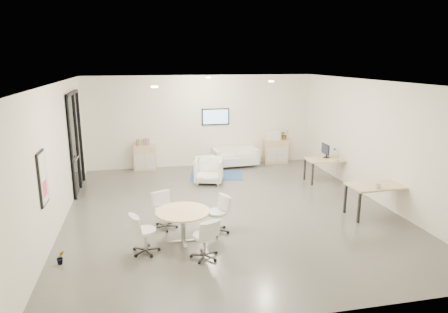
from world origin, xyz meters
TOP-DOWN VIEW (x-y plane):
  - room_shell at (0.00, 0.00)m, footprint 9.60×10.60m
  - glass_door at (-3.95, 2.51)m, footprint 0.09×1.90m
  - artwork at (-3.97, -1.60)m, footprint 0.05×0.54m
  - wall_tv at (0.50, 4.46)m, footprint 0.98×0.06m
  - ceiling_spots at (-0.20, 0.83)m, footprint 3.14×4.14m
  - sideboard_left at (-2.03, 4.27)m, footprint 0.77×0.40m
  - sideboard_right at (2.71, 4.26)m, footprint 0.88×0.43m
  - books at (-2.07, 4.28)m, footprint 0.45×0.14m
  - printer at (2.60, 4.26)m, footprint 0.44×0.37m
  - loveseat at (1.13, 4.11)m, footprint 1.60×0.87m
  - blue_rug at (0.27, 3.09)m, footprint 1.90×1.48m
  - armchair_left at (-0.03, 3.01)m, footprint 0.84×0.87m
  - armchair_right at (-0.12, 2.33)m, footprint 1.01×0.97m
  - desk_rear at (3.55, 1.73)m, footprint 1.41×0.74m
  - desk_front at (3.46, -1.15)m, footprint 1.53×0.80m
  - monitor at (3.51, 1.88)m, footprint 0.20×0.50m
  - round_table at (-1.35, -1.62)m, footprint 1.13×1.13m
  - meeting_chairs at (-1.35, -1.62)m, footprint 2.32×2.32m
  - plant_cabinet at (3.03, 4.25)m, footprint 0.38×0.40m
  - plant_floor at (-3.70, -2.08)m, footprint 0.24×0.31m
  - cup at (3.25, -1.39)m, footprint 0.16×0.14m

SIDE VIEW (x-z plane):
  - blue_rug at x=0.27m, z-range 0.00..0.01m
  - plant_floor at x=-3.70m, z-range 0.00..0.12m
  - loveseat at x=1.13m, z-range 0.03..0.61m
  - armchair_left at x=-0.03m, z-range 0.00..0.72m
  - meeting_chairs at x=-1.35m, z-range 0.00..0.82m
  - armchair_right at x=-0.12m, z-range 0.00..0.85m
  - sideboard_left at x=-2.03m, z-range 0.00..0.86m
  - sideboard_right at x=2.71m, z-range 0.00..0.88m
  - round_table at x=-1.35m, z-range 0.26..0.94m
  - desk_rear at x=3.55m, z-range 0.29..1.01m
  - desk_front at x=3.46m, z-range 0.31..1.10m
  - cup at x=3.25m, z-range 0.78..0.91m
  - monitor at x=3.51m, z-range 0.74..1.18m
  - books at x=-2.07m, z-range 0.86..1.08m
  - plant_cabinet at x=3.03m, z-range 0.88..1.14m
  - printer at x=2.60m, z-range 0.87..1.18m
  - glass_door at x=-3.95m, z-range 0.08..2.93m
  - artwork at x=-3.97m, z-range 1.03..2.07m
  - room_shell at x=0.00m, z-range -0.80..4.00m
  - wall_tv at x=0.50m, z-range 1.46..2.04m
  - ceiling_spots at x=-0.20m, z-range 3.17..3.20m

